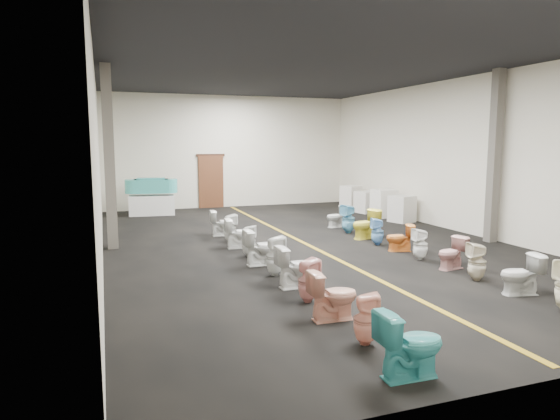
# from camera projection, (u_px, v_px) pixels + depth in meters

# --- Properties ---
(floor) EXTENTS (16.00, 16.00, 0.00)m
(floor) POSITION_uv_depth(u_px,v_px,m) (304.00, 243.00, 13.13)
(floor) COLOR black
(floor) RESTS_ON ground
(ceiling) EXTENTS (16.00, 16.00, 0.00)m
(ceiling) POSITION_uv_depth(u_px,v_px,m) (305.00, 67.00, 12.52)
(ceiling) COLOR black
(ceiling) RESTS_ON ground
(wall_back) EXTENTS (10.00, 0.00, 10.00)m
(wall_back) POSITION_uv_depth(u_px,v_px,m) (230.00, 152.00, 20.29)
(wall_back) COLOR beige
(wall_back) RESTS_ON ground
(wall_left) EXTENTS (0.00, 16.00, 16.00)m
(wall_left) POSITION_uv_depth(u_px,v_px,m) (98.00, 159.00, 11.16)
(wall_left) COLOR beige
(wall_left) RESTS_ON ground
(wall_right) EXTENTS (0.00, 16.00, 16.00)m
(wall_right) POSITION_uv_depth(u_px,v_px,m) (463.00, 155.00, 14.49)
(wall_right) COLOR beige
(wall_right) RESTS_ON ground
(aisle_stripe) EXTENTS (0.12, 15.60, 0.01)m
(aisle_stripe) POSITION_uv_depth(u_px,v_px,m) (304.00, 243.00, 13.13)
(aisle_stripe) COLOR olive
(aisle_stripe) RESTS_ON floor
(back_door) EXTENTS (1.00, 0.10, 2.10)m
(back_door) POSITION_uv_depth(u_px,v_px,m) (211.00, 182.00, 20.13)
(back_door) COLOR #562D19
(back_door) RESTS_ON floor
(door_frame) EXTENTS (1.15, 0.08, 0.10)m
(door_frame) POSITION_uv_depth(u_px,v_px,m) (210.00, 155.00, 20.00)
(door_frame) COLOR #331C11
(door_frame) RESTS_ON back_door
(column_left) EXTENTS (0.25, 0.25, 4.50)m
(column_left) POSITION_uv_depth(u_px,v_px,m) (109.00, 158.00, 12.18)
(column_left) COLOR #59544C
(column_left) RESTS_ON floor
(column_right) EXTENTS (0.25, 0.25, 4.50)m
(column_right) POSITION_uv_depth(u_px,v_px,m) (495.00, 157.00, 13.01)
(column_right) COLOR #59544C
(column_right) RESTS_ON floor
(display_table) EXTENTS (1.67, 0.96, 0.71)m
(display_table) POSITION_uv_depth(u_px,v_px,m) (152.00, 205.00, 18.21)
(display_table) COLOR white
(display_table) RESTS_ON floor
(bathtub) EXTENTS (1.85, 0.83, 0.55)m
(bathtub) POSITION_uv_depth(u_px,v_px,m) (151.00, 186.00, 18.11)
(bathtub) COLOR #3BACA6
(bathtub) RESTS_ON display_table
(appliance_crate_a) EXTENTS (0.85, 0.85, 0.87)m
(appliance_crate_a) POSITION_uv_depth(u_px,v_px,m) (402.00, 209.00, 16.55)
(appliance_crate_a) COLOR silver
(appliance_crate_a) RESTS_ON floor
(appliance_crate_b) EXTENTS (0.74, 0.74, 0.98)m
(appliance_crate_b) POSITION_uv_depth(u_px,v_px,m) (384.00, 203.00, 17.60)
(appliance_crate_b) COLOR white
(appliance_crate_b) RESTS_ON floor
(appliance_crate_c) EXTENTS (0.83, 0.83, 0.80)m
(appliance_crate_c) POSITION_uv_depth(u_px,v_px,m) (367.00, 202.00, 18.74)
(appliance_crate_c) COLOR silver
(appliance_crate_c) RESTS_ON floor
(appliance_crate_d) EXTENTS (0.82, 0.82, 0.92)m
(appliance_crate_d) POSITION_uv_depth(u_px,v_px,m) (351.00, 197.00, 19.92)
(appliance_crate_d) COLOR white
(appliance_crate_d) RESTS_ON floor
(toilet_left_0) EXTENTS (0.78, 0.46, 0.79)m
(toilet_left_0) POSITION_uv_depth(u_px,v_px,m) (410.00, 344.00, 5.57)
(toilet_left_0) COLOR teal
(toilet_left_0) RESTS_ON floor
(toilet_left_1) EXTENTS (0.40, 0.40, 0.69)m
(toilet_left_1) POSITION_uv_depth(u_px,v_px,m) (366.00, 319.00, 6.48)
(toilet_left_1) COLOR #F3A992
(toilet_left_1) RESTS_ON floor
(toilet_left_2) EXTENTS (0.75, 0.44, 0.75)m
(toilet_left_2) POSITION_uv_depth(u_px,v_px,m) (333.00, 295.00, 7.40)
(toilet_left_2) COLOR #E9A38B
(toilet_left_2) RESTS_ON floor
(toilet_left_3) EXTENTS (0.41, 0.40, 0.73)m
(toilet_left_3) POSITION_uv_depth(u_px,v_px,m) (308.00, 281.00, 8.22)
(toilet_left_3) COLOR #DA9993
(toilet_left_3) RESTS_ON floor
(toilet_left_4) EXTENTS (0.77, 0.45, 0.77)m
(toilet_left_4) POSITION_uv_depth(u_px,v_px,m) (297.00, 267.00, 9.07)
(toilet_left_4) COLOR white
(toilet_left_4) RESTS_ON floor
(toilet_left_5) EXTENTS (0.38, 0.38, 0.80)m
(toilet_left_5) POSITION_uv_depth(u_px,v_px,m) (275.00, 256.00, 9.84)
(toilet_left_5) COLOR silver
(toilet_left_5) RESTS_ON floor
(toilet_left_6) EXTENTS (0.76, 0.44, 0.78)m
(toilet_left_6) POSITION_uv_depth(u_px,v_px,m) (262.00, 247.00, 10.74)
(toilet_left_6) COLOR white
(toilet_left_6) RESTS_ON floor
(toilet_left_7) EXTENTS (0.44, 0.43, 0.73)m
(toilet_left_7) POSITION_uv_depth(u_px,v_px,m) (249.00, 241.00, 11.54)
(toilet_left_7) COLOR silver
(toilet_left_7) RESTS_ON floor
(toilet_left_8) EXTENTS (0.77, 0.48, 0.75)m
(toilet_left_8) POSITION_uv_depth(u_px,v_px,m) (240.00, 233.00, 12.47)
(toilet_left_8) COLOR white
(toilet_left_8) RESTS_ON floor
(toilet_left_9) EXTENTS (0.38, 0.37, 0.74)m
(toilet_left_9) POSITION_uv_depth(u_px,v_px,m) (230.00, 228.00, 13.22)
(toilet_left_9) COLOR white
(toilet_left_9) RESTS_ON floor
(toilet_left_10) EXTENTS (0.74, 0.47, 0.72)m
(toilet_left_10) POSITION_uv_depth(u_px,v_px,m) (223.00, 223.00, 14.13)
(toilet_left_10) COLOR white
(toilet_left_10) RESTS_ON floor
(toilet_right_1) EXTENTS (0.78, 0.55, 0.72)m
(toilet_right_1) POSITION_uv_depth(u_px,v_px,m) (521.00, 274.00, 8.63)
(toilet_right_1) COLOR silver
(toilet_right_1) RESTS_ON floor
(toilet_right_2) EXTENTS (0.41, 0.40, 0.74)m
(toilet_right_2) POSITION_uv_depth(u_px,v_px,m) (477.00, 262.00, 9.51)
(toilet_right_2) COLOR beige
(toilet_right_2) RESTS_ON floor
(toilet_right_3) EXTENTS (0.73, 0.51, 0.68)m
(toilet_right_3) POSITION_uv_depth(u_px,v_px,m) (452.00, 253.00, 10.39)
(toilet_right_3) COLOR #CE9490
(toilet_right_3) RESTS_ON floor
(toilet_right_4) EXTENTS (0.37, 0.36, 0.72)m
(toilet_right_4) POSITION_uv_depth(u_px,v_px,m) (420.00, 244.00, 11.20)
(toilet_right_4) COLOR white
(toilet_right_4) RESTS_ON floor
(toilet_right_5) EXTENTS (0.73, 0.54, 0.66)m
(toilet_right_5) POSITION_uv_depth(u_px,v_px,m) (400.00, 238.00, 12.10)
(toilet_right_5) COLOR orange
(toilet_right_5) RESTS_ON floor
(toilet_right_6) EXTENTS (0.39, 0.39, 0.70)m
(toilet_right_6) POSITION_uv_depth(u_px,v_px,m) (377.00, 232.00, 12.82)
(toilet_right_6) COLOR #74B0E5
(toilet_right_6) RESTS_ON floor
(toilet_right_7) EXTENTS (0.86, 0.58, 0.80)m
(toilet_right_7) POSITION_uv_depth(u_px,v_px,m) (366.00, 224.00, 13.65)
(toilet_right_7) COLOR #F5E645
(toilet_right_7) RESTS_ON floor
(toilet_right_8) EXTENTS (0.45, 0.45, 0.84)m
(toilet_right_8) POSITION_uv_depth(u_px,v_px,m) (348.00, 219.00, 14.51)
(toilet_right_8) COLOR #6DBBDE
(toilet_right_8) RESTS_ON floor
(toilet_right_9) EXTENTS (0.69, 0.44, 0.67)m
(toilet_right_9) POSITION_uv_depth(u_px,v_px,m) (337.00, 217.00, 15.51)
(toilet_right_9) COLOR white
(toilet_right_9) RESTS_ON floor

